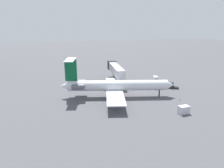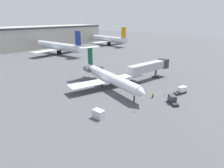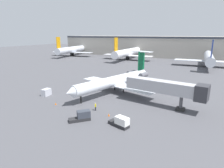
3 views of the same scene
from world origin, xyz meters
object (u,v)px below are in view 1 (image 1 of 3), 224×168
at_px(baggage_tug_trailing, 171,85).
at_px(traffic_cone_mid, 153,85).
at_px(baggage_tug_lead, 156,80).
at_px(traffic_cone_near, 180,100).
at_px(regional_jet, 115,85).
at_px(ground_crew_marshaller, 156,87).
at_px(jet_bridge, 115,69).
at_px(cargo_container_uld, 184,110).

relative_size(baggage_tug_trailing, traffic_cone_mid, 6.99).
distance_m(baggage_tug_lead, traffic_cone_near, 18.07).
height_order(regional_jet, ground_crew_marshaller, regional_jet).
distance_m(jet_bridge, traffic_cone_mid, 14.47).
height_order(regional_jet, cargo_container_uld, regional_jet).
bearing_deg(regional_jet, jet_bridge, -19.97).
xyz_separation_m(regional_jet, baggage_tug_trailing, (1.97, -19.52, -2.52)).
height_order(baggage_tug_trailing, cargo_container_uld, baggage_tug_trailing).
relative_size(regional_jet, ground_crew_marshaller, 18.21).
relative_size(jet_bridge, ground_crew_marshaller, 10.69).
height_order(cargo_container_uld, traffic_cone_near, cargo_container_uld).
relative_size(traffic_cone_near, traffic_cone_mid, 1.00).
relative_size(regional_jet, cargo_container_uld, 12.45).
distance_m(jet_bridge, baggage_tug_lead, 14.71).
height_order(jet_bridge, cargo_container_uld, jet_bridge).
relative_size(cargo_container_uld, traffic_cone_near, 4.49).
xyz_separation_m(jet_bridge, traffic_cone_near, (-23.46, -9.83, -4.20)).
height_order(ground_crew_marshaller, traffic_cone_near, ground_crew_marshaller).
bearing_deg(jet_bridge, traffic_cone_mid, -133.78).
distance_m(baggage_tug_trailing, traffic_cone_near, 11.06).
height_order(cargo_container_uld, traffic_cone_mid, cargo_container_uld).
bearing_deg(baggage_tug_lead, traffic_cone_near, 169.65).
distance_m(jet_bridge, traffic_cone_near, 25.78).
bearing_deg(traffic_cone_mid, baggage_tug_trailing, -132.37).
height_order(regional_jet, baggage_tug_trailing, regional_jet).
xyz_separation_m(regional_jet, cargo_container_uld, (-15.26, -11.10, -2.46)).
height_order(baggage_tug_trailing, traffic_cone_mid, baggage_tug_trailing).
bearing_deg(jet_bridge, baggage_tug_lead, -113.54).
height_order(jet_bridge, baggage_tug_lead, jet_bridge).
bearing_deg(traffic_cone_near, jet_bridge, 22.72).
distance_m(baggage_tug_trailing, cargo_container_uld, 19.18).
bearing_deg(regional_jet, ground_crew_marshaller, -83.04).
relative_size(regional_jet, traffic_cone_mid, 55.95).
relative_size(baggage_tug_trailing, cargo_container_uld, 1.56).
distance_m(ground_crew_marshaller, baggage_tug_lead, 8.95).
height_order(ground_crew_marshaller, baggage_tug_lead, baggage_tug_lead).
distance_m(regional_jet, cargo_container_uld, 19.03).
bearing_deg(regional_jet, baggage_tug_lead, -62.91).
bearing_deg(ground_crew_marshaller, cargo_container_uld, 169.77).
bearing_deg(traffic_cone_near, baggage_tug_lead, -10.35).
relative_size(regional_jet, traffic_cone_near, 55.95).
height_order(baggage_tug_lead, traffic_cone_mid, baggage_tug_lead).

